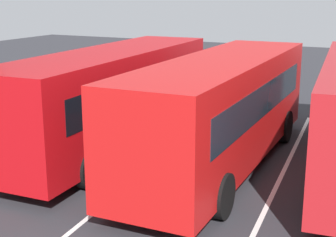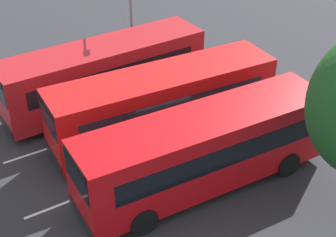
% 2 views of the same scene
% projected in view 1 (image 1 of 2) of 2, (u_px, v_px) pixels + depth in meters
% --- Properties ---
extents(ground_plane, '(64.07, 64.07, 0.00)m').
position_uv_depth(ground_plane, '(225.00, 159.00, 15.10)').
color(ground_plane, '#2B2B30').
extents(bus_center_left, '(10.09, 2.72, 3.11)m').
position_uv_depth(bus_center_left, '(222.00, 108.00, 14.14)').
color(bus_center_left, red).
rests_on(bus_center_left, ground).
extents(bus_center_right, '(10.14, 2.88, 3.11)m').
position_uv_depth(bus_center_right, '(112.00, 95.00, 15.82)').
color(bus_center_right, '#B70C11').
rests_on(bus_center_right, ground).
extents(pedestrian, '(0.37, 0.37, 1.76)m').
position_uv_depth(pedestrian, '(240.00, 81.00, 22.14)').
color(pedestrian, '#232833').
rests_on(pedestrian, ground).
extents(lane_stripe_outer_left, '(12.49, 1.16, 0.01)m').
position_uv_depth(lane_stripe_outer_left, '(285.00, 168.00, 14.33)').
color(lane_stripe_outer_left, silver).
rests_on(lane_stripe_outer_left, ground).
extents(lane_stripe_inner_left, '(12.49, 1.16, 0.01)m').
position_uv_depth(lane_stripe_inner_left, '(170.00, 151.00, 15.87)').
color(lane_stripe_inner_left, silver).
rests_on(lane_stripe_inner_left, ground).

